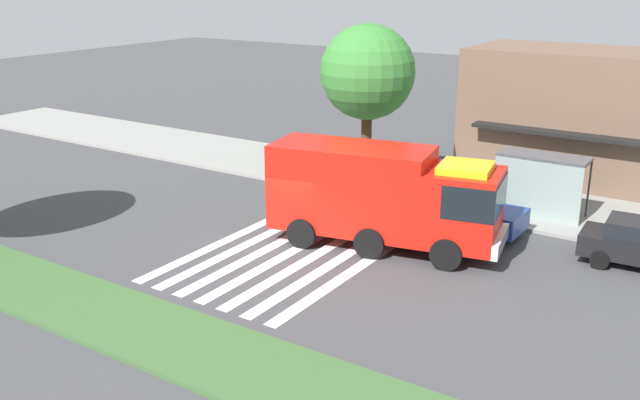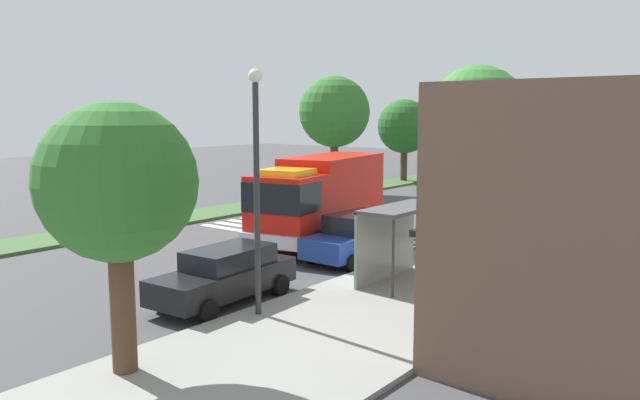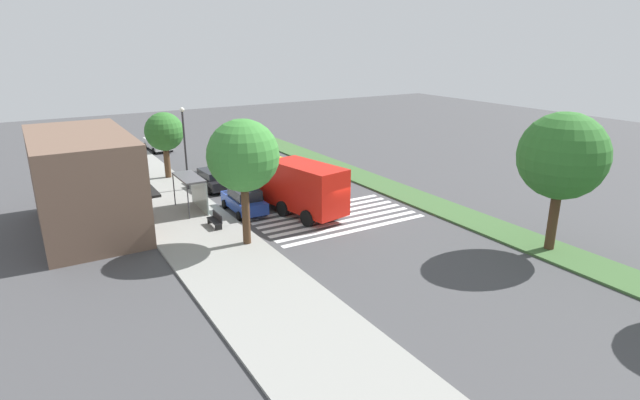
# 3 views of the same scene
# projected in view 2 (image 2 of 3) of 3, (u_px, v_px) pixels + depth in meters

# --- Properties ---
(ground_plane) EXTENTS (120.00, 120.00, 0.00)m
(ground_plane) POSITION_uv_depth(u_px,v_px,m) (332.00, 227.00, 30.68)
(ground_plane) COLOR #424244
(sidewalk) EXTENTS (60.00, 5.74, 0.14)m
(sidewalk) POSITION_uv_depth(u_px,v_px,m) (510.00, 250.00, 25.23)
(sidewalk) COLOR gray
(sidewalk) RESTS_ON ground_plane
(median_strip) EXTENTS (60.00, 3.00, 0.14)m
(median_strip) POSITION_uv_depth(u_px,v_px,m) (224.00, 211.00, 35.28)
(median_strip) COLOR #3D6033
(median_strip) RESTS_ON ground_plane
(crosswalk) EXTENTS (5.85, 10.93, 0.01)m
(crosswalk) POSITION_uv_depth(u_px,v_px,m) (323.00, 229.00, 30.13)
(crosswalk) COLOR silver
(crosswalk) RESTS_ON ground_plane
(fire_truck) EXTENTS (8.74, 4.07, 3.66)m
(fire_truck) POSITION_uv_depth(u_px,v_px,m) (319.00, 196.00, 26.76)
(fire_truck) COLOR red
(fire_truck) RESTS_ON ground_plane
(parked_car_west) EXTENTS (4.53, 2.18, 1.79)m
(parked_car_west) POSITION_uv_depth(u_px,v_px,m) (356.00, 237.00, 23.71)
(parked_car_west) COLOR navy
(parked_car_west) RESTS_ON ground_plane
(parked_car_mid) EXTENTS (4.80, 2.18, 1.62)m
(parked_car_mid) POSITION_uv_depth(u_px,v_px,m) (225.00, 274.00, 18.45)
(parked_car_mid) COLOR black
(parked_car_mid) RESTS_ON ground_plane
(bus_stop_shelter) EXTENTS (3.50, 1.40, 2.46)m
(bus_stop_shelter) POSITION_uv_depth(u_px,v_px,m) (395.00, 227.00, 20.26)
(bus_stop_shelter) COLOR #4C4C51
(bus_stop_shelter) RESTS_ON sidewalk
(bench_near_shelter) EXTENTS (1.60, 0.50, 0.90)m
(bench_near_shelter) POSITION_uv_depth(u_px,v_px,m) (449.00, 246.00, 23.58)
(bench_near_shelter) COLOR black
(bench_near_shelter) RESTS_ON sidewalk
(street_lamp) EXTENTS (0.36, 0.36, 6.53)m
(street_lamp) POSITION_uv_depth(u_px,v_px,m) (257.00, 173.00, 16.53)
(street_lamp) COLOR #2D2D30
(street_lamp) RESTS_ON sidewalk
(storefront_building) EXTENTS (11.28, 6.44, 6.15)m
(storefront_building) POSITION_uv_depth(u_px,v_px,m) (627.00, 212.00, 15.70)
(storefront_building) COLOR brown
(storefront_building) RESTS_ON ground_plane
(sidewalk_tree_far_west) EXTENTS (4.11, 4.11, 7.36)m
(sidewalk_tree_far_west) POSITION_uv_depth(u_px,v_px,m) (478.00, 116.00, 26.12)
(sidewalk_tree_far_west) COLOR #47301E
(sidewalk_tree_far_west) RESTS_ON sidewalk
(sidewalk_tree_center) EXTENTS (3.27, 3.27, 5.65)m
(sidewalk_tree_center) POSITION_uv_depth(u_px,v_px,m) (117.00, 185.00, 12.76)
(sidewalk_tree_center) COLOR #513823
(sidewalk_tree_center) RESTS_ON sidewalk
(median_tree_far_west) EXTENTS (4.30, 4.30, 6.48)m
(median_tree_far_west) POSITION_uv_depth(u_px,v_px,m) (404.00, 127.00, 50.08)
(median_tree_far_west) COLOR #47301E
(median_tree_far_west) RESTS_ON median_strip
(median_tree_west) EXTENTS (4.81, 4.81, 7.87)m
(median_tree_west) POSITION_uv_depth(u_px,v_px,m) (334.00, 112.00, 42.61)
(median_tree_west) COLOR #47301E
(median_tree_west) RESTS_ON median_strip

